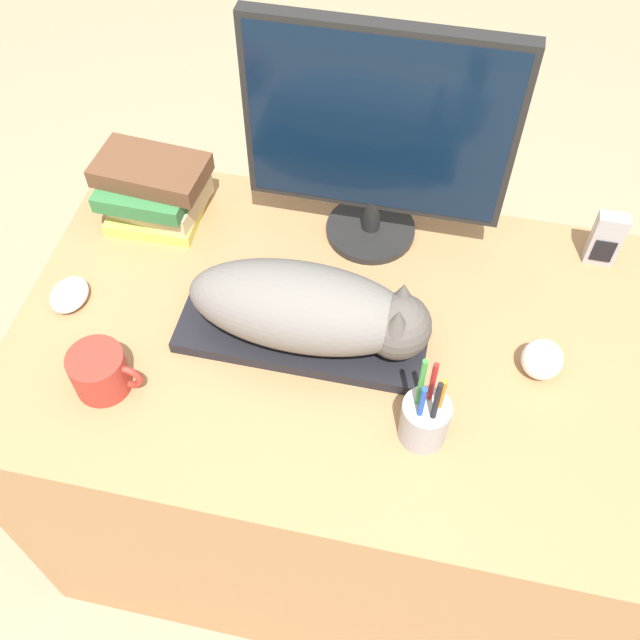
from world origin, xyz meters
name	(u,v)px	position (x,y,z in m)	size (l,w,h in m)	color
desk	(335,435)	(0.00, 0.37, 0.38)	(1.19, 0.74, 0.76)	#9E7047
keyboard	(302,336)	(-0.06, 0.35, 0.77)	(0.45, 0.15, 0.02)	black
cat	(315,309)	(-0.04, 0.35, 0.86)	(0.42, 0.16, 0.15)	#66605B
monitor	(378,133)	(0.01, 0.64, 1.01)	(0.48, 0.18, 0.46)	black
computer_mouse	(69,295)	(-0.51, 0.35, 0.78)	(0.07, 0.09, 0.04)	silver
coffee_mug	(101,372)	(-0.37, 0.19, 0.80)	(0.13, 0.10, 0.08)	#9E2D23
pen_cup	(425,419)	(0.17, 0.21, 0.81)	(0.08, 0.08, 0.20)	#939399
baseball	(542,359)	(0.35, 0.37, 0.79)	(0.07, 0.07, 0.07)	silver
phone	(606,239)	(0.46, 0.66, 0.82)	(0.06, 0.03, 0.12)	#99999E
book_stack	(154,189)	(-0.42, 0.60, 0.83)	(0.22, 0.17, 0.14)	#CCC14C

